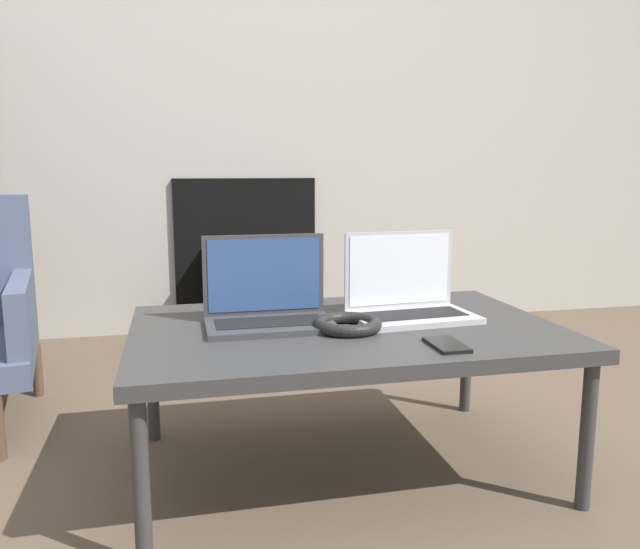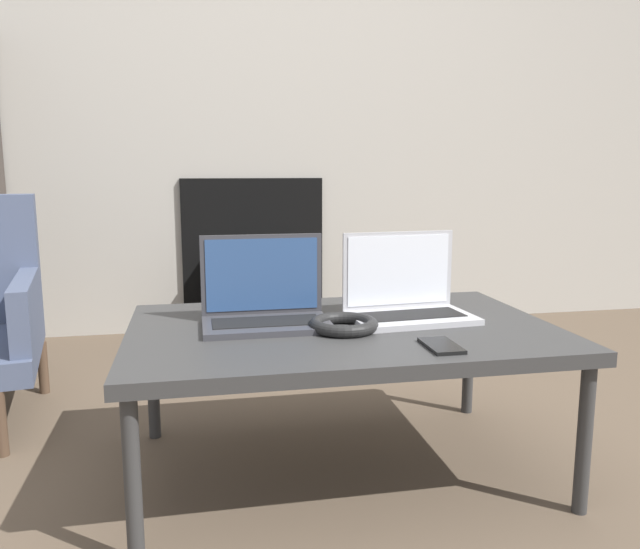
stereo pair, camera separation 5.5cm
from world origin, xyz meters
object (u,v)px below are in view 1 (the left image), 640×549
phone (447,345)px  laptop_right (408,297)px  laptop_left (268,304)px  tv (252,296)px  headphones (347,324)px

phone → laptop_right: bearing=86.8°
laptop_right → phone: bearing=-97.4°
laptop_left → phone: laptop_left is taller
laptop_right → tv: bearing=97.8°
phone → tv: (-0.27, 1.64, -0.20)m
tv → laptop_left: bearing=-94.8°
laptop_left → tv: size_ratio=0.74×
laptop_right → laptop_left: bearing=175.8°
headphones → tv: headphones is taller
headphones → phone: 0.27m
phone → tv: size_ratio=0.29×
phone → tv: bearing=99.3°
headphones → laptop_right: bearing=27.4°
laptop_right → phone: laptop_right is taller
laptop_left → laptop_right: bearing=-0.0°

